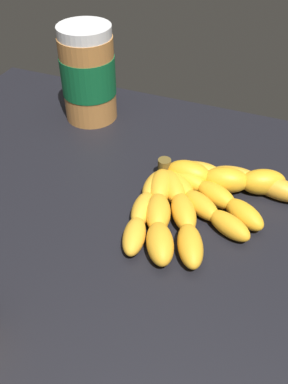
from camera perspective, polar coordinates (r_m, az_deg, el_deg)
The scene contains 3 objects.
ground_plane at distance 59.33cm, azimuth 3.63°, elevation -4.74°, with size 97.85×63.86×3.73cm, color black.
banana_bunch at distance 59.02cm, azimuth 7.39°, elevation -0.66°, with size 22.39×23.51×3.80cm.
peanut_butter_jar at distance 75.95cm, azimuth -7.66°, elevation 15.67°, with size 9.55×9.55×16.74cm.
Camera 1 is at (-11.81, 39.45, 40.85)cm, focal length 38.89 mm.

